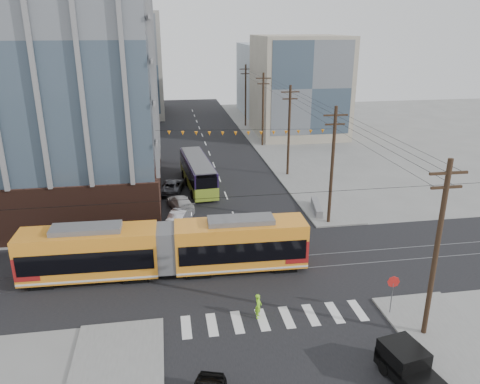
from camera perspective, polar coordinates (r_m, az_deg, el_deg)
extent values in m
plane|color=slate|center=(33.30, 3.02, -12.24)|extent=(160.00, 160.00, 0.00)
cube|color=#8C99A5|center=(80.72, -17.37, 12.76)|extent=(18.00, 16.00, 18.00)
cube|color=gray|center=(79.34, 7.20, 12.64)|extent=(14.00, 14.00, 16.00)
cube|color=gray|center=(100.13, -14.23, 14.82)|extent=(16.00, 18.00, 20.00)
cube|color=#8C99A5|center=(99.15, 5.02, 13.54)|extent=(16.00, 16.00, 14.00)
cylinder|color=black|center=(28.80, 22.79, -6.82)|extent=(0.30, 0.30, 11.00)
cylinder|color=black|center=(85.70, 0.69, 11.63)|extent=(0.30, 0.30, 11.00)
imported|color=silver|center=(44.37, -7.23, -2.85)|extent=(2.94, 4.40, 1.37)
imported|color=#BABABA|center=(47.59, -7.28, -1.27)|extent=(3.03, 5.02, 1.36)
imported|color=#474951|center=(52.51, -8.28, 0.74)|extent=(3.24, 5.39, 1.40)
imported|color=#84DA22|center=(30.46, 2.24, -13.72)|extent=(0.61, 0.72, 1.67)
cube|color=slate|center=(47.20, 9.32, -1.89)|extent=(1.71, 4.32, 0.84)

